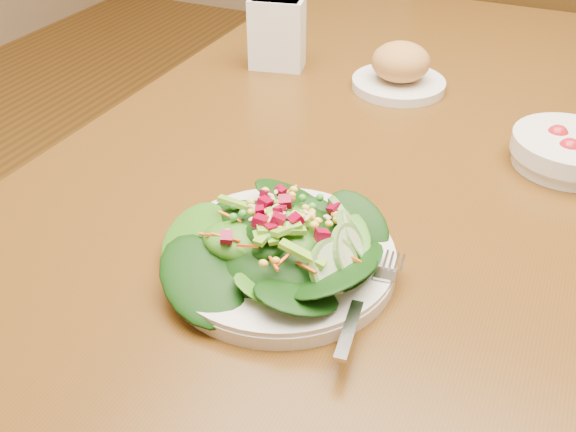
# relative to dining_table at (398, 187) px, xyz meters

# --- Properties ---
(dining_table) EXTENTS (0.90, 1.40, 0.75)m
(dining_table) POSITION_rel_dining_table_xyz_m (0.00, 0.00, 0.00)
(dining_table) COLOR #513210
(dining_table) RESTS_ON ground_plane
(chair_far) EXTENTS (0.56, 0.57, 1.00)m
(chair_far) POSITION_rel_dining_table_xyz_m (0.03, 0.98, -0.12)
(chair_far) COLOR #422A0F
(chair_far) RESTS_ON ground_plane
(salad_plate) EXTENTS (0.26, 0.25, 0.07)m
(salad_plate) POSITION_rel_dining_table_xyz_m (-0.03, -0.36, 0.13)
(salad_plate) COLOR silver
(salad_plate) RESTS_ON dining_table
(bread_plate) EXTENTS (0.16, 0.16, 0.08)m
(bread_plate) POSITION_rel_dining_table_xyz_m (-0.05, 0.15, 0.13)
(bread_plate) COLOR silver
(bread_plate) RESTS_ON dining_table
(tomato_bowl) EXTENTS (0.15, 0.15, 0.05)m
(tomato_bowl) POSITION_rel_dining_table_xyz_m (0.23, -0.01, 0.12)
(tomato_bowl) COLOR silver
(tomato_bowl) RESTS_ON dining_table
(napkin_holder) EXTENTS (0.10, 0.07, 0.12)m
(napkin_holder) POSITION_rel_dining_table_xyz_m (-0.28, 0.15, 0.17)
(napkin_holder) COLOR white
(napkin_holder) RESTS_ON dining_table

